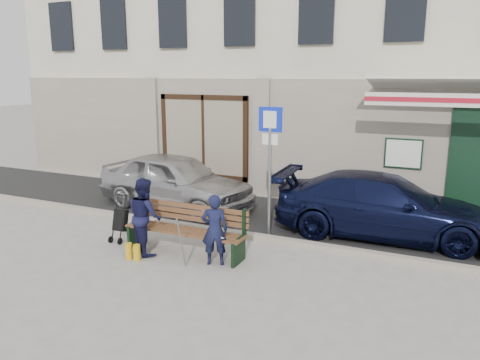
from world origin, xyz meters
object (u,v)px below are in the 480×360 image
Objects in this scene: car_navy at (384,206)px; man at (215,230)px; bench at (183,230)px; stroller at (120,221)px; woman at (145,216)px; parking_sign at (270,151)px; car_silver at (175,181)px.

man is (-2.50, -2.81, -0.01)m from car_navy.
stroller is (-1.50, 0.04, -0.04)m from bench.
man is 1.45m from woman.
parking_sign reaches higher than bench.
woman is (-1.45, -0.05, 0.08)m from man.
car_navy is 1.88× the size of bench.
car_navy reaches higher than bench.
car_navy is 3.49× the size of man.
woman is at bearing 123.01° from car_navy.
car_navy is 1.67× the size of parking_sign.
bench is 1.65× the size of woman.
car_silver is 3.24m from parking_sign.
parking_sign is 2.09× the size of man.
parking_sign reaches higher than man.
car_silver is at bearing 87.64° from car_navy.
car_silver is 3.03m from woman.
woman is at bearing -157.52° from bench.
car_silver is 3.11m from bench.
parking_sign reaches higher than car_navy.
parking_sign is at bearing -121.80° from man.
car_navy reaches higher than man.
bench is at bearing -36.98° from man.
bench reaches higher than stroller.
car_silver is 2.84× the size of woman.
parking_sign is 3.35m from stroller.
car_silver is 1.54× the size of parking_sign.
car_navy is at bearing 25.87° from stroller.
bench is 0.76m from woman.
bench is 0.85m from man.
car_silver is at bearing 163.42° from parking_sign.
car_silver is 3.20× the size of man.
car_silver is at bearing -33.90° from woman.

